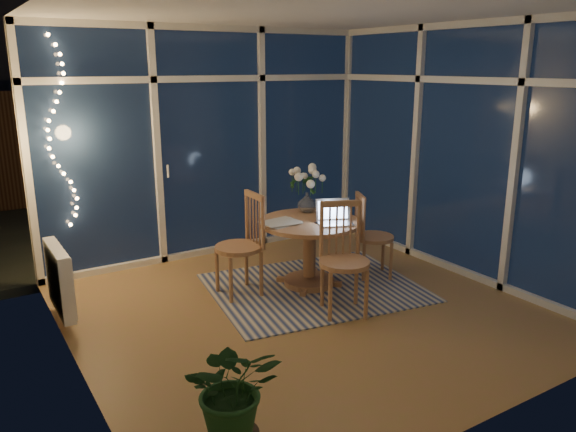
# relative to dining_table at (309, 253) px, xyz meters

# --- Properties ---
(floor) EXTENTS (4.00, 4.00, 0.00)m
(floor) POSITION_rel_dining_table_xyz_m (-0.36, -0.47, -0.34)
(floor) COLOR #9C8044
(floor) RESTS_ON ground
(ceiling) EXTENTS (4.00, 4.00, 0.00)m
(ceiling) POSITION_rel_dining_table_xyz_m (-0.36, -0.47, 2.26)
(ceiling) COLOR white
(ceiling) RESTS_ON wall_back
(wall_back) EXTENTS (4.00, 0.04, 2.60)m
(wall_back) POSITION_rel_dining_table_xyz_m (-0.36, 1.53, 0.96)
(wall_back) COLOR white
(wall_back) RESTS_ON floor
(wall_front) EXTENTS (4.00, 0.04, 2.60)m
(wall_front) POSITION_rel_dining_table_xyz_m (-0.36, -2.47, 0.96)
(wall_front) COLOR white
(wall_front) RESTS_ON floor
(wall_left) EXTENTS (0.04, 4.00, 2.60)m
(wall_left) POSITION_rel_dining_table_xyz_m (-2.36, -0.47, 0.96)
(wall_left) COLOR white
(wall_left) RESTS_ON floor
(wall_right) EXTENTS (0.04, 4.00, 2.60)m
(wall_right) POSITION_rel_dining_table_xyz_m (1.64, -0.47, 0.96)
(wall_right) COLOR white
(wall_right) RESTS_ON floor
(window_wall_back) EXTENTS (4.00, 0.10, 2.60)m
(window_wall_back) POSITION_rel_dining_table_xyz_m (-0.36, 1.49, 0.96)
(window_wall_back) COLOR white
(window_wall_back) RESTS_ON floor
(window_wall_right) EXTENTS (0.10, 4.00, 2.60)m
(window_wall_right) POSITION_rel_dining_table_xyz_m (1.60, -0.47, 0.96)
(window_wall_right) COLOR white
(window_wall_right) RESTS_ON floor
(radiator) EXTENTS (0.10, 0.70, 0.58)m
(radiator) POSITION_rel_dining_table_xyz_m (-2.30, 0.43, 0.06)
(radiator) COLOR white
(radiator) RESTS_ON wall_left
(fairy_lights) EXTENTS (0.24, 0.10, 1.85)m
(fairy_lights) POSITION_rel_dining_table_xyz_m (-2.01, 1.41, 1.18)
(fairy_lights) COLOR #FFB466
(fairy_lights) RESTS_ON window_wall_back
(garden_patio) EXTENTS (12.00, 6.00, 0.10)m
(garden_patio) POSITION_rel_dining_table_xyz_m (0.14, 4.53, -0.40)
(garden_patio) COLOR black
(garden_patio) RESTS_ON ground
(garden_fence) EXTENTS (11.00, 0.08, 1.80)m
(garden_fence) POSITION_rel_dining_table_xyz_m (-0.36, 5.03, 0.56)
(garden_fence) COLOR #321C12
(garden_fence) RESTS_ON ground
(neighbour_roof) EXTENTS (7.00, 3.00, 2.20)m
(neighbour_roof) POSITION_rel_dining_table_xyz_m (-0.06, 8.03, 1.86)
(neighbour_roof) COLOR #32343C
(neighbour_roof) RESTS_ON ground
(garden_shrubs) EXTENTS (0.90, 0.90, 0.90)m
(garden_shrubs) POSITION_rel_dining_table_xyz_m (-1.16, 2.93, 0.11)
(garden_shrubs) COLOR black
(garden_shrubs) RESTS_ON ground
(rug) EXTENTS (2.25, 1.91, 0.01)m
(rug) POSITION_rel_dining_table_xyz_m (0.00, -0.10, -0.34)
(rug) COLOR beige
(rug) RESTS_ON floor
(dining_table) EXTENTS (1.15, 1.15, 0.68)m
(dining_table) POSITION_rel_dining_table_xyz_m (0.00, 0.00, 0.00)
(dining_table) COLOR #A9734C
(dining_table) RESTS_ON floor
(chair_left) EXTENTS (0.48, 0.48, 1.02)m
(chair_left) POSITION_rel_dining_table_xyz_m (-0.72, 0.16, 0.17)
(chair_left) COLOR #A9734C
(chair_left) RESTS_ON floor
(chair_right) EXTENTS (0.56, 0.56, 0.91)m
(chair_right) POSITION_rel_dining_table_xyz_m (0.72, -0.16, 0.11)
(chair_right) COLOR #A9734C
(chair_right) RESTS_ON floor
(chair_front) EXTENTS (0.62, 0.62, 1.02)m
(chair_front) POSITION_rel_dining_table_xyz_m (-0.12, -0.72, 0.17)
(chair_front) COLOR #A9734C
(chair_front) RESTS_ON floor
(laptop) EXTENTS (0.42, 0.39, 0.25)m
(laptop) POSITION_rel_dining_table_xyz_m (0.14, -0.24, 0.47)
(laptop) COLOR silver
(laptop) RESTS_ON dining_table
(flower_vase) EXTENTS (0.23, 0.23, 0.21)m
(flower_vase) POSITION_rel_dining_table_xyz_m (0.17, 0.30, 0.45)
(flower_vase) COLOR white
(flower_vase) RESTS_ON dining_table
(bowl) EXTENTS (0.17, 0.17, 0.04)m
(bowl) POSITION_rel_dining_table_xyz_m (0.37, 0.02, 0.36)
(bowl) COLOR silver
(bowl) RESTS_ON dining_table
(newspapers) EXTENTS (0.38, 0.31, 0.02)m
(newspapers) POSITION_rel_dining_table_xyz_m (-0.29, 0.06, 0.35)
(newspapers) COLOR silver
(newspapers) RESTS_ON dining_table
(phone) EXTENTS (0.11, 0.06, 0.01)m
(phone) POSITION_rel_dining_table_xyz_m (0.04, -0.12, 0.35)
(phone) COLOR black
(phone) RESTS_ON dining_table
(potted_plant) EXTENTS (0.68, 0.64, 0.76)m
(potted_plant) POSITION_rel_dining_table_xyz_m (-1.82, -1.93, 0.04)
(potted_plant) COLOR #17401B
(potted_plant) RESTS_ON floor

